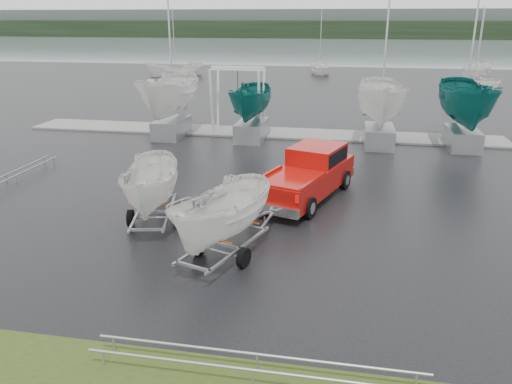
{
  "coord_description": "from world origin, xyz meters",
  "views": [
    {
      "loc": [
        5.56,
        -17.75,
        6.94
      ],
      "look_at": [
        2.56,
        -1.61,
        1.2
      ],
      "focal_mm": 35.0,
      "sensor_mm": 36.0,
      "label": 1
    }
  ],
  "objects_px": {
    "trailer_hitched": "(222,171)",
    "trailer_parked": "(149,146)",
    "boat_hoist": "(238,90)",
    "pickup_truck": "(310,172)"
  },
  "relations": [
    {
      "from": "trailer_hitched",
      "to": "boat_hoist",
      "type": "bearing_deg",
      "value": 119.6
    },
    {
      "from": "trailer_hitched",
      "to": "boat_hoist",
      "type": "xyz_separation_m",
      "value": [
        -3.42,
        17.45,
        -0.12
      ]
    },
    {
      "from": "trailer_hitched",
      "to": "trailer_parked",
      "type": "xyz_separation_m",
      "value": [
        -3.11,
        2.21,
        0.05
      ]
    },
    {
      "from": "pickup_truck",
      "to": "trailer_parked",
      "type": "bearing_deg",
      "value": -124.23
    },
    {
      "from": "trailer_hitched",
      "to": "trailer_parked",
      "type": "relative_size",
      "value": 0.98
    },
    {
      "from": "pickup_truck",
      "to": "boat_hoist",
      "type": "bearing_deg",
      "value": 134.34
    },
    {
      "from": "boat_hoist",
      "to": "pickup_truck",
      "type": "bearing_deg",
      "value": -64.16
    },
    {
      "from": "trailer_hitched",
      "to": "trailer_parked",
      "type": "bearing_deg",
      "value": 163.13
    },
    {
      "from": "pickup_truck",
      "to": "boat_hoist",
      "type": "height_order",
      "value": "boat_hoist"
    },
    {
      "from": "trailer_parked",
      "to": "boat_hoist",
      "type": "distance_m",
      "value": 15.25
    }
  ]
}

